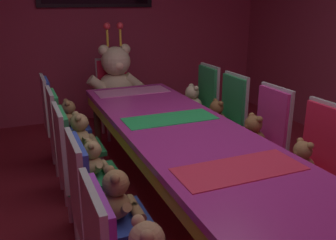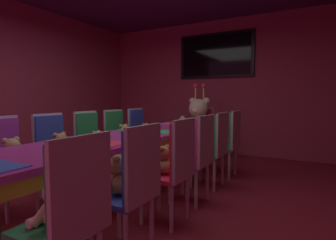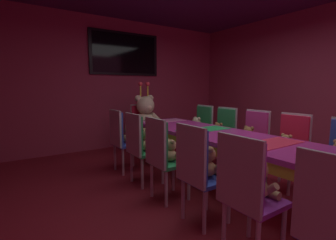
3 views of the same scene
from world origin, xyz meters
name	(u,v)px [view 3 (image 3 of 3)]	position (x,y,z in m)	size (l,w,h in m)	color
ground_plane	(230,193)	(0.00, 0.00, 0.00)	(7.90, 7.90, 0.00)	maroon
wall_back	(124,84)	(0.00, 3.20, 1.40)	(5.20, 0.12, 2.80)	#99334C
wall_right	(335,83)	(2.60, 0.00, 1.40)	(0.12, 6.40, 2.80)	#99334C
banquet_table	(232,142)	(0.00, 0.00, 0.66)	(0.90, 3.67, 0.75)	#B22D8C
chair_left_1	(245,186)	(-0.84, -0.87, 0.60)	(0.42, 0.41, 0.98)	purple
teddy_left_1	(257,182)	(-0.69, -0.87, 0.60)	(0.27, 0.34, 0.32)	tan
chair_left_2	(197,165)	(-0.82, -0.30, 0.60)	(0.42, 0.41, 0.98)	#2D47B2
teddy_left_2	(208,163)	(-0.68, -0.30, 0.59)	(0.26, 0.33, 0.31)	#9E7247
chair_left_3	(161,151)	(-0.83, 0.32, 0.60)	(0.42, 0.41, 0.98)	#268C4C
teddy_left_3	(171,152)	(-0.69, 0.32, 0.57)	(0.22, 0.28, 0.27)	tan
chair_left_4	(139,142)	(-0.83, 0.89, 0.60)	(0.42, 0.41, 0.98)	#268C4C
teddy_left_4	(148,141)	(-0.68, 0.89, 0.59)	(0.25, 0.33, 0.31)	tan
chair_left_5	(120,135)	(-0.83, 1.50, 0.60)	(0.42, 0.41, 0.98)	#2D47B2
teddy_left_5	(129,135)	(-0.69, 1.50, 0.58)	(0.23, 0.29, 0.27)	#9E7247
chair_right_2	(291,143)	(0.83, -0.28, 0.60)	(0.42, 0.41, 0.98)	red
teddy_right_2	(285,146)	(0.69, -0.28, 0.57)	(0.22, 0.29, 0.27)	#9E7247
chair_right_3	(254,136)	(0.82, 0.30, 0.60)	(0.42, 0.41, 0.98)	#CC338C
teddy_right_3	(248,138)	(0.67, 0.30, 0.59)	(0.25, 0.32, 0.30)	olive
chair_right_4	(224,130)	(0.80, 0.90, 0.60)	(0.42, 0.41, 0.98)	#268C4C
teddy_right_4	(218,132)	(0.66, 0.90, 0.58)	(0.23, 0.30, 0.28)	brown
chair_right_5	(202,126)	(0.82, 1.48, 0.60)	(0.42, 0.41, 0.98)	#268C4C
teddy_right_5	(196,127)	(0.67, 1.48, 0.59)	(0.26, 0.34, 0.32)	beige
throne_chair	(142,124)	(0.00, 2.38, 0.60)	(0.41, 0.42, 0.98)	red
king_teddy_bear	(146,116)	(0.00, 2.20, 0.77)	(0.76, 0.59, 0.97)	beige
wall_tv	(125,54)	(0.00, 3.11, 2.05)	(1.59, 0.06, 0.92)	black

